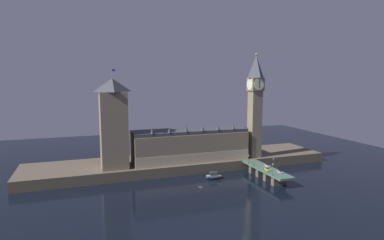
{
  "coord_description": "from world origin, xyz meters",
  "views": [
    {
      "loc": [
        -68.89,
        -181.75,
        65.18
      ],
      "look_at": [
        1.56,
        20.0,
        37.52
      ],
      "focal_mm": 30.0,
      "sensor_mm": 36.0,
      "label": 1
    }
  ],
  "objects_px": {
    "car_southbound_lead": "(280,172)",
    "pedestrian_near_rail": "(268,172)",
    "street_lamp_mid": "(274,162)",
    "pedestrian_mid_walk": "(277,168)",
    "street_lamp_near": "(273,168)",
    "pedestrian_far_rail": "(254,164)",
    "car_northbound_trail": "(267,169)",
    "boat_upstream": "(214,176)",
    "clock_tower": "(255,103)",
    "street_lamp_far": "(249,158)",
    "car_southbound_trail": "(268,166)",
    "victoria_tower": "(114,123)"
  },
  "relations": [
    {
      "from": "victoria_tower",
      "to": "street_lamp_mid",
      "type": "distance_m",
      "value": 107.98
    },
    {
      "from": "car_northbound_trail",
      "to": "street_lamp_far",
      "type": "relative_size",
      "value": 0.74
    },
    {
      "from": "clock_tower",
      "to": "pedestrian_mid_walk",
      "type": "bearing_deg",
      "value": -95.54
    },
    {
      "from": "pedestrian_near_rail",
      "to": "car_southbound_trail",
      "type": "bearing_deg",
      "value": 59.5
    },
    {
      "from": "clock_tower",
      "to": "victoria_tower",
      "type": "height_order",
      "value": "clock_tower"
    },
    {
      "from": "clock_tower",
      "to": "pedestrian_far_rail",
      "type": "relative_size",
      "value": 43.76
    },
    {
      "from": "pedestrian_near_rail",
      "to": "boat_upstream",
      "type": "height_order",
      "value": "pedestrian_near_rail"
    },
    {
      "from": "victoria_tower",
      "to": "pedestrian_near_rail",
      "type": "relative_size",
      "value": 39.09
    },
    {
      "from": "boat_upstream",
      "to": "street_lamp_far",
      "type": "bearing_deg",
      "value": 9.15
    },
    {
      "from": "street_lamp_near",
      "to": "street_lamp_far",
      "type": "bearing_deg",
      "value": 90.0
    },
    {
      "from": "clock_tower",
      "to": "boat_upstream",
      "type": "bearing_deg",
      "value": -153.85
    },
    {
      "from": "car_southbound_lead",
      "to": "street_lamp_near",
      "type": "xyz_separation_m",
      "value": [
        -7.46,
        -3.06,
        3.94
      ]
    },
    {
      "from": "victoria_tower",
      "to": "street_lamp_mid",
      "type": "relative_size",
      "value": 10.2
    },
    {
      "from": "pedestrian_near_rail",
      "to": "street_lamp_near",
      "type": "xyz_separation_m",
      "value": [
        -0.4,
        -5.31,
        3.68
      ]
    },
    {
      "from": "clock_tower",
      "to": "boat_upstream",
      "type": "xyz_separation_m",
      "value": [
        -41.51,
        -20.38,
        -45.77
      ]
    },
    {
      "from": "car_southbound_lead",
      "to": "pedestrian_near_rail",
      "type": "bearing_deg",
      "value": 162.3
    },
    {
      "from": "street_lamp_far",
      "to": "boat_upstream",
      "type": "bearing_deg",
      "value": -170.85
    },
    {
      "from": "clock_tower",
      "to": "pedestrian_mid_walk",
      "type": "height_order",
      "value": "clock_tower"
    },
    {
      "from": "pedestrian_mid_walk",
      "to": "street_lamp_near",
      "type": "relative_size",
      "value": 0.23
    },
    {
      "from": "pedestrian_far_rail",
      "to": "street_lamp_mid",
      "type": "xyz_separation_m",
      "value": [
        9.81,
        -8.7,
        3.03
      ]
    },
    {
      "from": "pedestrian_far_rail",
      "to": "street_lamp_far",
      "type": "bearing_deg",
      "value": 93.8
    },
    {
      "from": "car_southbound_trail",
      "to": "pedestrian_far_rail",
      "type": "height_order",
      "value": "pedestrian_far_rail"
    },
    {
      "from": "car_southbound_lead",
      "to": "street_lamp_mid",
      "type": "xyz_separation_m",
      "value": [
        2.75,
        11.66,
        3.35
      ]
    },
    {
      "from": "victoria_tower",
      "to": "street_lamp_far",
      "type": "relative_size",
      "value": 10.82
    },
    {
      "from": "pedestrian_far_rail",
      "to": "street_lamp_far",
      "type": "relative_size",
      "value": 0.29
    },
    {
      "from": "pedestrian_far_rail",
      "to": "street_lamp_mid",
      "type": "relative_size",
      "value": 0.28
    },
    {
      "from": "car_southbound_trail",
      "to": "clock_tower",
      "type": "bearing_deg",
      "value": 78.41
    },
    {
      "from": "car_southbound_lead",
      "to": "street_lamp_mid",
      "type": "bearing_deg",
      "value": 76.72
    },
    {
      "from": "victoria_tower",
      "to": "pedestrian_mid_walk",
      "type": "xyz_separation_m",
      "value": [
        98.54,
        -39.28,
        -28.56
      ]
    },
    {
      "from": "victoria_tower",
      "to": "street_lamp_near",
      "type": "bearing_deg",
      "value": -29.25
    },
    {
      "from": "car_southbound_trail",
      "to": "pedestrian_near_rail",
      "type": "height_order",
      "value": "pedestrian_near_rail"
    },
    {
      "from": "clock_tower",
      "to": "street_lamp_near",
      "type": "relative_size",
      "value": 10.53
    },
    {
      "from": "victoria_tower",
      "to": "pedestrian_far_rail",
      "type": "height_order",
      "value": "victoria_tower"
    },
    {
      "from": "car_southbound_lead",
      "to": "street_lamp_far",
      "type": "height_order",
      "value": "street_lamp_far"
    },
    {
      "from": "pedestrian_mid_walk",
      "to": "pedestrian_near_rail",
      "type": "bearing_deg",
      "value": -151.55
    },
    {
      "from": "car_northbound_trail",
      "to": "street_lamp_far",
      "type": "height_order",
      "value": "street_lamp_far"
    },
    {
      "from": "pedestrian_far_rail",
      "to": "street_lamp_mid",
      "type": "height_order",
      "value": "street_lamp_mid"
    },
    {
      "from": "car_southbound_trail",
      "to": "boat_upstream",
      "type": "relative_size",
      "value": 0.36
    },
    {
      "from": "street_lamp_near",
      "to": "car_northbound_trail",
      "type": "bearing_deg",
      "value": 74.85
    },
    {
      "from": "car_southbound_lead",
      "to": "pedestrian_near_rail",
      "type": "xyz_separation_m",
      "value": [
        -7.06,
        2.25,
        0.26
      ]
    },
    {
      "from": "street_lamp_far",
      "to": "car_southbound_trail",
      "type": "bearing_deg",
      "value": -58.43
    },
    {
      "from": "victoria_tower",
      "to": "car_southbound_trail",
      "type": "relative_size",
      "value": 16.0
    },
    {
      "from": "victoria_tower",
      "to": "street_lamp_mid",
      "type": "xyz_separation_m",
      "value": [
        98.94,
        -34.97,
        -25.47
      ]
    },
    {
      "from": "pedestrian_mid_walk",
      "to": "boat_upstream",
      "type": "relative_size",
      "value": 0.15
    },
    {
      "from": "pedestrian_near_rail",
      "to": "pedestrian_mid_walk",
      "type": "distance_m",
      "value": 10.71
    },
    {
      "from": "clock_tower",
      "to": "pedestrian_near_rail",
      "type": "relative_size",
      "value": 46.47
    },
    {
      "from": "car_northbound_trail",
      "to": "pedestrian_mid_walk",
      "type": "relative_size",
      "value": 2.69
    },
    {
      "from": "street_lamp_near",
      "to": "boat_upstream",
      "type": "relative_size",
      "value": 0.64
    },
    {
      "from": "car_southbound_lead",
      "to": "pedestrian_far_rail",
      "type": "bearing_deg",
      "value": 109.13
    },
    {
      "from": "pedestrian_mid_walk",
      "to": "street_lamp_near",
      "type": "xyz_separation_m",
      "value": [
        -9.81,
        -10.41,
        3.68
      ]
    }
  ]
}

